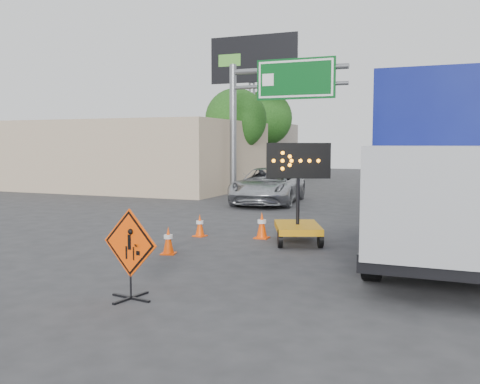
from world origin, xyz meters
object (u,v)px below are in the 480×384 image
Objects in this scene: pickup_truck at (268,186)px; box_truck at (446,178)px; construction_sign at (130,251)px; arrow_board at (298,221)px.

pickup_truck is 12.11m from box_truck.
construction_sign is 7.81m from box_truck.
pickup_truck is at bearing 91.68° from arrow_board.
arrow_board is 0.47× the size of pickup_truck.
pickup_truck is at bearing 109.98° from construction_sign.
arrow_board is at bearing -73.22° from pickup_truck.
construction_sign is 0.28× the size of pickup_truck.
box_truck is (3.75, -0.29, 1.29)m from arrow_board.
arrow_board reaches higher than construction_sign.
construction_sign is at bearing -123.38° from arrow_board.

